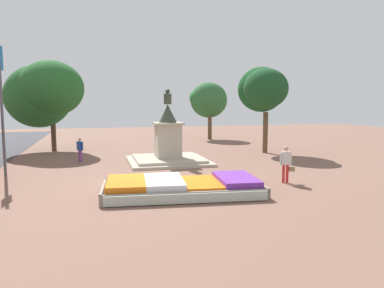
{
  "coord_description": "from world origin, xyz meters",
  "views": [
    {
      "loc": [
        -2.37,
        -16.86,
        3.85
      ],
      "look_at": [
        2.51,
        2.11,
        1.59
      ],
      "focal_mm": 35.0,
      "sensor_mm": 36.0,
      "label": 1
    }
  ],
  "objects": [
    {
      "name": "park_tree_far_right",
      "position": [
        9.57,
        8.6,
        4.7
      ],
      "size": [
        3.57,
        4.1,
        6.37
      ],
      "color": "brown",
      "rests_on": "ground_plane"
    },
    {
      "name": "pedestrian_with_handbag",
      "position": [
        6.25,
        -1.13,
        0.99
      ],
      "size": [
        0.73,
        0.28,
        1.75
      ],
      "color": "red",
      "rests_on": "ground_plane"
    },
    {
      "name": "statue_monument",
      "position": [
        1.98,
        6.13,
        1.01
      ],
      "size": [
        4.94,
        4.94,
        4.59
      ],
      "color": "#B1A792",
      "rests_on": "ground_plane"
    },
    {
      "name": "banner_pole",
      "position": [
        -7.02,
        4.19,
        3.97
      ],
      "size": [
        0.17,
        1.22,
        7.23
      ],
      "color": "#4C5156",
      "rests_on": "ground_plane"
    },
    {
      "name": "ground_plane",
      "position": [
        0.0,
        0.0,
        0.0
      ],
      "size": [
        76.94,
        76.94,
        0.0
      ],
      "primitive_type": "plane",
      "color": "brown"
    },
    {
      "name": "park_tree_behind_statue",
      "position": [
        8.62,
        19.65,
        3.99
      ],
      "size": [
        3.83,
        3.3,
        5.74
      ],
      "color": "brown",
      "rests_on": "ground_plane"
    },
    {
      "name": "flower_planter",
      "position": [
        1.0,
        -2.07,
        0.3
      ],
      "size": [
        6.79,
        3.75,
        0.67
      ],
      "color": "#38281C",
      "rests_on": "ground_plane"
    },
    {
      "name": "park_tree_far_left",
      "position": [
        -6.09,
        13.77,
        4.56
      ],
      "size": [
        5.89,
        6.16,
        6.86
      ],
      "color": "#4C3823",
      "rests_on": "ground_plane"
    },
    {
      "name": "pedestrian_near_planter",
      "position": [
        -3.4,
        7.68,
        0.87
      ],
      "size": [
        0.41,
        0.46,
        1.53
      ],
      "color": "#8C4C99",
      "rests_on": "ground_plane"
    }
  ]
}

